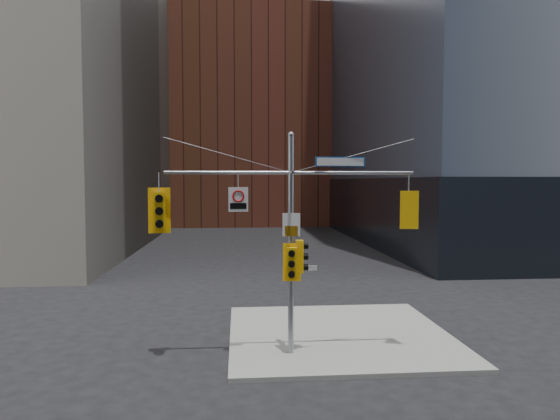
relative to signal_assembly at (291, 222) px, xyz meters
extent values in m
plane|color=black|center=(0.00, -1.99, -4.42)|extent=(160.00, 160.00, 0.00)
cube|color=gray|center=(2.00, 2.01, -4.34)|extent=(8.00, 8.00, 0.15)
cube|color=black|center=(28.00, 30.01, -1.42)|extent=(36.40, 36.40, 6.00)
cube|color=brown|center=(0.00, 56.01, 9.58)|extent=(26.00, 20.00, 28.00)
cylinder|color=gray|center=(0.00, 0.01, -0.82)|extent=(0.18, 0.18, 7.20)
sphere|color=gray|center=(0.00, 0.01, 2.78)|extent=(0.20, 0.20, 0.20)
cylinder|color=gray|center=(-2.00, 0.01, 1.58)|extent=(4.00, 0.11, 0.11)
cylinder|color=gray|center=(2.00, 0.01, 1.58)|extent=(4.00, 0.11, 0.11)
cylinder|color=gray|center=(0.00, -0.34, 1.58)|extent=(0.10, 0.70, 0.10)
cylinder|color=gray|center=(-2.00, 0.01, 2.13)|extent=(4.00, 0.02, 1.12)
cylinder|color=gray|center=(2.00, 0.01, 2.13)|extent=(4.00, 0.02, 1.12)
cube|color=#FFB90D|center=(-4.15, 0.01, 0.38)|extent=(0.41, 0.32, 1.17)
cube|color=#FFB90D|center=(-4.18, 0.21, 0.38)|extent=(0.69, 0.14, 1.45)
cylinder|color=black|center=(-4.12, -0.21, 0.77)|extent=(0.27, 0.21, 0.25)
cylinder|color=black|center=(-4.14, -0.13, 0.77)|extent=(0.21, 0.05, 0.21)
cylinder|color=black|center=(-4.12, -0.21, 0.38)|extent=(0.27, 0.21, 0.25)
cylinder|color=black|center=(-4.14, -0.13, 0.38)|extent=(0.21, 0.05, 0.21)
cylinder|color=black|center=(-4.12, -0.21, -0.01)|extent=(0.27, 0.21, 0.25)
cylinder|color=black|center=(-4.14, -0.13, -0.01)|extent=(0.21, 0.05, 0.21)
cube|color=#FFB90D|center=(3.87, 0.01, 0.38)|extent=(0.36, 0.28, 1.00)
cube|color=#FFB90D|center=(3.84, -0.16, 0.38)|extent=(0.59, 0.13, 1.24)
cylinder|color=black|center=(3.90, 0.19, 0.72)|extent=(0.23, 0.18, 0.21)
cylinder|color=black|center=(3.89, 0.12, 0.72)|extent=(0.18, 0.05, 0.18)
cylinder|color=black|center=(3.90, 0.19, 0.38)|extent=(0.23, 0.18, 0.21)
cylinder|color=black|center=(3.89, 0.12, 0.38)|extent=(0.18, 0.05, 0.18)
cylinder|color=black|center=(3.90, 0.19, 0.05)|extent=(0.23, 0.18, 0.21)
cylinder|color=#0CE559|center=(3.89, 0.12, 0.05)|extent=(0.18, 0.05, 0.18)
cube|color=#FFB90D|center=(0.28, 0.01, -1.12)|extent=(0.25, 0.35, 1.05)
cylinder|color=black|center=(0.48, 0.00, -0.77)|extent=(0.17, 0.23, 0.22)
cylinder|color=black|center=(0.40, 0.00, -0.77)|extent=(0.03, 0.19, 0.19)
cylinder|color=black|center=(0.48, 0.00, -1.12)|extent=(0.17, 0.23, 0.22)
cylinder|color=black|center=(0.40, 0.00, -1.12)|extent=(0.03, 0.19, 0.19)
cylinder|color=black|center=(0.48, 0.00, -1.47)|extent=(0.17, 0.23, 0.22)
cylinder|color=black|center=(0.40, 0.00, -1.47)|extent=(0.03, 0.19, 0.19)
cube|color=#FFB90D|center=(0.00, -0.27, -1.28)|extent=(0.35, 0.27, 0.99)
cube|color=#FFB90D|center=(0.02, -0.11, -1.28)|extent=(0.58, 0.12, 1.22)
cylinder|color=black|center=(-0.03, -0.46, -0.95)|extent=(0.23, 0.18, 0.21)
cylinder|color=black|center=(-0.02, -0.38, -0.95)|extent=(0.18, 0.04, 0.18)
cylinder|color=black|center=(-0.03, -0.46, -1.28)|extent=(0.23, 0.18, 0.21)
cylinder|color=black|center=(-0.02, -0.38, -1.28)|extent=(0.18, 0.04, 0.18)
cylinder|color=black|center=(-0.03, -0.46, -1.61)|extent=(0.23, 0.18, 0.21)
cylinder|color=black|center=(-0.02, -0.38, -1.61)|extent=(0.18, 0.04, 0.18)
cube|color=#0F4490|center=(1.60, 0.01, 1.93)|extent=(1.66, 0.22, 0.32)
cube|color=silver|center=(1.60, -0.02, 1.93)|extent=(1.56, 0.18, 0.25)
cube|color=silver|center=(-1.68, -0.01, 0.73)|extent=(0.62, 0.06, 0.78)
torus|color=#B20A0A|center=(-1.68, -0.03, 0.84)|extent=(0.39, 0.07, 0.38)
cube|color=black|center=(-1.68, -0.03, 0.53)|extent=(0.52, 0.03, 0.19)
cube|color=silver|center=(0.00, -0.11, -0.07)|extent=(0.57, 0.08, 0.74)
cube|color=#D88C00|center=(0.00, -0.13, -0.28)|extent=(0.41, 0.05, 0.33)
cube|color=silver|center=(0.45, 0.01, -1.50)|extent=(0.80, 0.04, 0.16)
cube|color=#145926|center=(0.00, 0.46, -1.59)|extent=(0.03, 0.71, 0.14)
camera|label=1|loc=(-1.69, -15.86, 1.29)|focal=32.00mm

